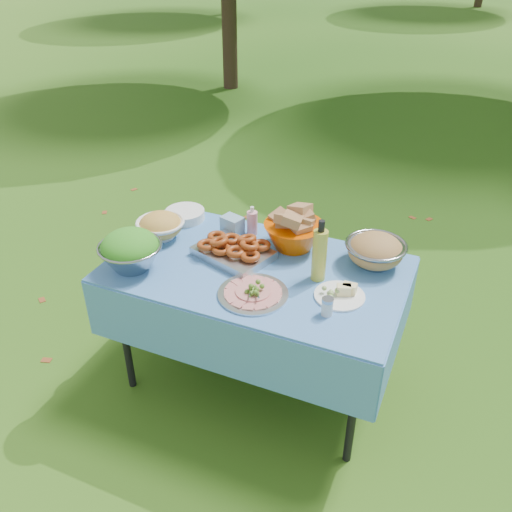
{
  "coord_description": "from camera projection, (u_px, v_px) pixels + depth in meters",
  "views": [
    {
      "loc": [
        0.89,
        -2.06,
        2.25
      ],
      "look_at": [
        -0.0,
        0.0,
        0.83
      ],
      "focal_mm": 38.0,
      "sensor_mm": 36.0,
      "label": 1
    }
  ],
  "objects": [
    {
      "name": "wipes_box",
      "position": [
        232.0,
        225.0,
        2.95
      ],
      "size": [
        0.13,
        0.11,
        0.1
      ],
      "primitive_type": "cube",
      "rotation": [
        0.0,
        0.0,
        -0.29
      ],
      "color": "#7EA7C7",
      "rests_on": "picnic_table"
    },
    {
      "name": "sanitizer_bottle",
      "position": [
        252.0,
        221.0,
        2.93
      ],
      "size": [
        0.08,
        0.08,
        0.17
      ],
      "primitive_type": "cylinder",
      "rotation": [
        0.0,
        0.0,
        0.43
      ],
      "color": "pink",
      "rests_on": "picnic_table"
    },
    {
      "name": "salad_bowl",
      "position": [
        130.0,
        250.0,
        2.64
      ],
      "size": [
        0.38,
        0.38,
        0.2
      ],
      "primitive_type": null,
      "rotation": [
        0.0,
        0.0,
        -0.25
      ],
      "color": "#95989D",
      "rests_on": "picnic_table"
    },
    {
      "name": "charcuterie_platter",
      "position": [
        253.0,
        288.0,
        2.48
      ],
      "size": [
        0.36,
        0.36,
        0.08
      ],
      "primitive_type": "cylinder",
      "rotation": [
        0.0,
        0.0,
        -0.1
      ],
      "color": "silver",
      "rests_on": "picnic_table"
    },
    {
      "name": "pasta_bowl_steel",
      "position": [
        376.0,
        250.0,
        2.68
      ],
      "size": [
        0.31,
        0.31,
        0.16
      ],
      "primitive_type": null,
      "rotation": [
        0.0,
        0.0,
        0.04
      ],
      "color": "#95989D",
      "rests_on": "picnic_table"
    },
    {
      "name": "oil_bottle",
      "position": [
        320.0,
        250.0,
        2.53
      ],
      "size": [
        0.08,
        0.08,
        0.32
      ],
      "primitive_type": "cylinder",
      "rotation": [
        0.0,
        0.0,
        -0.12
      ],
      "color": "gold",
      "rests_on": "picnic_table"
    },
    {
      "name": "shaker",
      "position": [
        327.0,
        307.0,
        2.36
      ],
      "size": [
        0.06,
        0.06,
        0.09
      ],
      "primitive_type": "cylinder",
      "rotation": [
        0.0,
        0.0,
        0.06
      ],
      "color": "silver",
      "rests_on": "picnic_table"
    },
    {
      "name": "cheese_plate",
      "position": [
        340.0,
        291.0,
        2.47
      ],
      "size": [
        0.27,
        0.27,
        0.06
      ],
      "primitive_type": "cylinder",
      "rotation": [
        0.0,
        0.0,
        -0.15
      ],
      "color": "white",
      "rests_on": "picnic_table"
    },
    {
      "name": "fried_tray",
      "position": [
        233.0,
        249.0,
        2.76
      ],
      "size": [
        0.44,
        0.36,
        0.09
      ],
      "primitive_type": "cube",
      "rotation": [
        0.0,
        0.0,
        -0.3
      ],
      "color": "#AEAEB2",
      "rests_on": "picnic_table"
    },
    {
      "name": "plate_stack",
      "position": [
        185.0,
        215.0,
        3.11
      ],
      "size": [
        0.28,
        0.28,
        0.06
      ],
      "primitive_type": "cylinder",
      "rotation": [
        0.0,
        0.0,
        0.27
      ],
      "color": "white",
      "rests_on": "picnic_table"
    },
    {
      "name": "ground",
      "position": [
        256.0,
        378.0,
        3.1
      ],
      "size": [
        80.0,
        80.0,
        0.0
      ],
      "primitive_type": "plane",
      "color": "#0C3509",
      "rests_on": "ground"
    },
    {
      "name": "picnic_table",
      "position": [
        256.0,
        327.0,
        2.9
      ],
      "size": [
        1.46,
        0.86,
        0.76
      ],
      "primitive_type": "cube",
      "color": "#84C1FF",
      "rests_on": "ground"
    },
    {
      "name": "bread_bowl",
      "position": [
        294.0,
        229.0,
        2.81
      ],
      "size": [
        0.36,
        0.36,
        0.21
      ],
      "primitive_type": null,
      "rotation": [
        0.0,
        0.0,
        -0.17
      ],
      "color": "#D04700",
      "rests_on": "picnic_table"
    },
    {
      "name": "pasta_bowl_white",
      "position": [
        160.0,
        226.0,
        2.91
      ],
      "size": [
        0.3,
        0.3,
        0.14
      ],
      "primitive_type": null,
      "rotation": [
        0.0,
        0.0,
        -0.19
      ],
      "color": "white",
      "rests_on": "picnic_table"
    }
  ]
}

